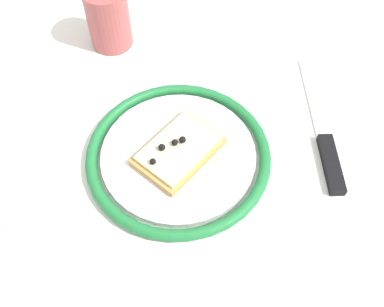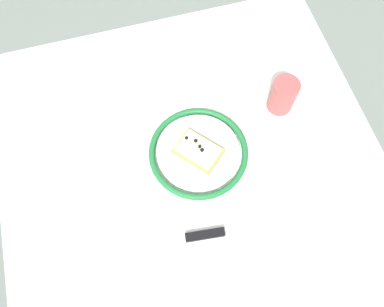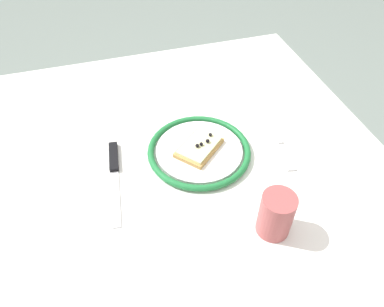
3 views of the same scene
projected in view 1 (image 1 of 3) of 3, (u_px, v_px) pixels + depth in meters
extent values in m
cube|color=white|center=(215.00, 175.00, 0.61)|extent=(0.98, 0.93, 0.04)
cylinder|color=#4C4742|center=(7.00, 130.00, 1.09)|extent=(0.05, 0.05, 0.66)
cylinder|color=#4C4742|center=(344.00, 91.00, 1.16)|extent=(0.05, 0.05, 0.66)
cylinder|color=white|center=(178.00, 156.00, 0.60)|extent=(0.21, 0.21, 0.01)
torus|color=#1E7238|center=(178.00, 155.00, 0.59)|extent=(0.25, 0.25, 0.02)
cube|color=tan|center=(179.00, 151.00, 0.59)|extent=(0.13, 0.13, 0.01)
cube|color=beige|center=(178.00, 148.00, 0.58)|extent=(0.12, 0.12, 0.01)
sphere|color=black|center=(153.00, 160.00, 0.56)|extent=(0.01, 0.01, 0.01)
sphere|color=black|center=(183.00, 140.00, 0.58)|extent=(0.01, 0.01, 0.01)
sphere|color=black|center=(162.00, 147.00, 0.57)|extent=(0.01, 0.01, 0.01)
sphere|color=black|center=(175.00, 142.00, 0.58)|extent=(0.01, 0.01, 0.01)
cube|color=silver|center=(313.00, 97.00, 0.66)|extent=(0.03, 0.15, 0.00)
cube|color=black|center=(331.00, 164.00, 0.59)|extent=(0.03, 0.09, 0.01)
cube|color=#BCBCBC|center=(15.00, 197.00, 0.57)|extent=(0.03, 0.11, 0.00)
cube|color=#BCBCBC|center=(38.00, 118.00, 0.64)|extent=(0.03, 0.04, 0.00)
cylinder|color=#A54C4C|center=(108.00, 18.00, 0.69)|extent=(0.07, 0.07, 0.10)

